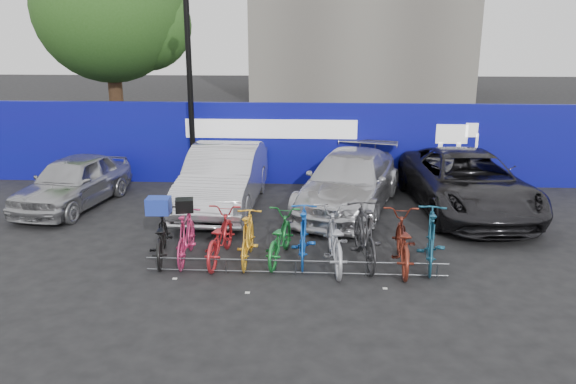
# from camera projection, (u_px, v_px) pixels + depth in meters

# --- Properties ---
(ground) EXTENTS (100.00, 100.00, 0.00)m
(ground) POSITION_uv_depth(u_px,v_px,m) (297.00, 262.00, 11.01)
(ground) COLOR black
(ground) RESTS_ON ground
(hoarding) EXTENTS (22.00, 0.18, 2.40)m
(hoarding) POSITION_uv_depth(u_px,v_px,m) (305.00, 144.00, 16.44)
(hoarding) COLOR #091087
(hoarding) RESTS_ON ground
(tree) EXTENTS (5.40, 5.20, 7.80)m
(tree) POSITION_uv_depth(u_px,v_px,m) (116.00, 11.00, 19.64)
(tree) COLOR #382314
(tree) RESTS_ON ground
(lamppost) EXTENTS (0.25, 0.50, 6.11)m
(lamppost) POSITION_uv_depth(u_px,v_px,m) (189.00, 73.00, 15.47)
(lamppost) COLOR black
(lamppost) RESTS_ON ground
(bike_rack) EXTENTS (5.60, 0.03, 0.30)m
(bike_rack) POSITION_uv_depth(u_px,v_px,m) (296.00, 267.00, 10.39)
(bike_rack) COLOR #595B60
(bike_rack) RESTS_ON ground
(car_0) EXTENTS (2.16, 4.09, 1.33)m
(car_0) POSITION_uv_depth(u_px,v_px,m) (73.00, 182.00, 14.37)
(car_0) COLOR #A5A6A9
(car_0) RESTS_ON ground
(car_1) EXTENTS (1.81, 4.87, 1.59)m
(car_1) POSITION_uv_depth(u_px,v_px,m) (224.00, 178.00, 14.23)
(car_1) COLOR silver
(car_1) RESTS_ON ground
(car_2) EXTENTS (3.27, 5.28, 1.43)m
(car_2) POSITION_uv_depth(u_px,v_px,m) (349.00, 182.00, 14.16)
(car_2) COLOR silver
(car_2) RESTS_ON ground
(car_3) EXTENTS (2.86, 5.55, 1.50)m
(car_3) POSITION_uv_depth(u_px,v_px,m) (467.00, 182.00, 13.96)
(car_3) COLOR black
(car_3) RESTS_ON ground
(bike_0) EXTENTS (0.98, 1.88, 0.94)m
(bike_0) POSITION_uv_depth(u_px,v_px,m) (161.00, 236.00, 11.06)
(bike_0) COLOR black
(bike_0) RESTS_ON ground
(bike_1) EXTENTS (0.54, 1.70, 1.01)m
(bike_1) POSITION_uv_depth(u_px,v_px,m) (186.00, 236.00, 10.96)
(bike_1) COLOR #CF2E66
(bike_1) RESTS_ON ground
(bike_2) EXTENTS (0.78, 1.91, 0.98)m
(bike_2) POSITION_uv_depth(u_px,v_px,m) (219.00, 237.00, 10.98)
(bike_2) COLOR red
(bike_2) RESTS_ON ground
(bike_3) EXTENTS (0.48, 1.68, 1.01)m
(bike_3) POSITION_uv_depth(u_px,v_px,m) (248.00, 237.00, 10.90)
(bike_3) COLOR gold
(bike_3) RESTS_ON ground
(bike_4) EXTENTS (0.89, 1.86, 0.94)m
(bike_4) POSITION_uv_depth(u_px,v_px,m) (279.00, 237.00, 11.00)
(bike_4) COLOR #1B7E30
(bike_4) RESTS_ON ground
(bike_5) EXTENTS (0.52, 1.81, 1.09)m
(bike_5) POSITION_uv_depth(u_px,v_px,m) (303.00, 234.00, 10.96)
(bike_5) COLOR blue
(bike_5) RESTS_ON ground
(bike_6) EXTENTS (0.88, 2.11, 1.08)m
(bike_6) POSITION_uv_depth(u_px,v_px,m) (334.00, 239.00, 10.72)
(bike_6) COLOR #B2B3BA
(bike_6) RESTS_ON ground
(bike_7) EXTENTS (0.80, 2.02, 1.18)m
(bike_7) POSITION_uv_depth(u_px,v_px,m) (365.00, 234.00, 10.82)
(bike_7) COLOR #29282B
(bike_7) RESTS_ON ground
(bike_8) EXTENTS (0.79, 2.00, 1.03)m
(bike_8) POSITION_uv_depth(u_px,v_px,m) (402.00, 241.00, 10.67)
(bike_8) COLOR maroon
(bike_8) RESTS_ON ground
(bike_9) EXTENTS (0.87, 1.96, 1.14)m
(bike_9) POSITION_uv_depth(u_px,v_px,m) (431.00, 238.00, 10.70)
(bike_9) COLOR navy
(bike_9) RESTS_ON ground
(cargo_crate) EXTENTS (0.46, 0.36, 0.32)m
(cargo_crate) POSITION_uv_depth(u_px,v_px,m) (159.00, 206.00, 10.89)
(cargo_crate) COLOR #2038AD
(cargo_crate) RESTS_ON bike_0
(cargo_topcase) EXTENTS (0.40, 0.37, 0.25)m
(cargo_topcase) POSITION_uv_depth(u_px,v_px,m) (184.00, 205.00, 10.79)
(cargo_topcase) COLOR black
(cargo_topcase) RESTS_ON bike_1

